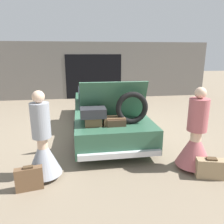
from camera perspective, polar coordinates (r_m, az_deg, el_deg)
The scene contains 7 objects.
ground_plane at distance 6.82m, azimuth -1.67°, elevation -4.29°, with size 40.00×40.00×0.00m, color #7F705B.
garage_wall_back at distance 11.27m, azimuth -4.81°, elevation 10.67°, with size 12.00×0.14×2.80m.
car at distance 6.64m, azimuth -1.70°, elevation 0.22°, with size 1.85×4.86×1.67m.
person_left at distance 4.24m, azimuth -17.60°, elevation -9.01°, with size 0.64×0.64×1.66m.
person_right at distance 4.67m, azimuth 20.95°, elevation -7.09°, with size 0.72×0.72×1.66m.
suitcase_beside_left_person at distance 4.13m, azimuth -20.80°, elevation -15.97°, with size 0.47×0.21×0.44m.
suitcase_beside_right_person at distance 4.59m, azimuth 24.30°, elevation -13.30°, with size 0.55×0.33×0.40m.
Camera 1 is at (-0.78, -6.38, 2.28)m, focal length 35.00 mm.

